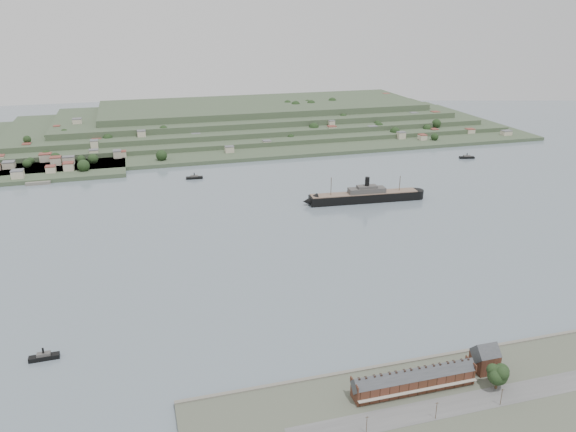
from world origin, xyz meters
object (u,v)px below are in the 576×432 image
object	(u,v)px
fig_tree	(499,374)
steamship	(361,196)
terrace_row	(414,380)
gabled_building	(485,358)
tugboat	(44,357)

from	to	relation	value
fig_tree	steamship	bearing A→B (deg)	80.34
steamship	fig_tree	size ratio (longest dim) A/B	8.97
terrace_row	gabled_building	xyz separation A→B (m)	(37.50, 4.02, 1.34)
gabled_building	tugboat	xyz separation A→B (m)	(-193.81, 66.26, -6.67)
tugboat	terrace_row	bearing A→B (deg)	-24.21
fig_tree	gabled_building	bearing A→B (deg)	79.74
steamship	tugboat	distance (m)	290.67
terrace_row	tugboat	bearing A→B (deg)	155.79
terrace_row	gabled_building	size ratio (longest dim) A/B	3.95
terrace_row	gabled_building	distance (m)	37.74
gabled_building	fig_tree	distance (m)	13.73
gabled_building	steamship	distance (m)	241.77
steamship	fig_tree	distance (m)	255.47
terrace_row	tugboat	world-z (taller)	terrace_row
gabled_building	fig_tree	bearing A→B (deg)	-100.26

